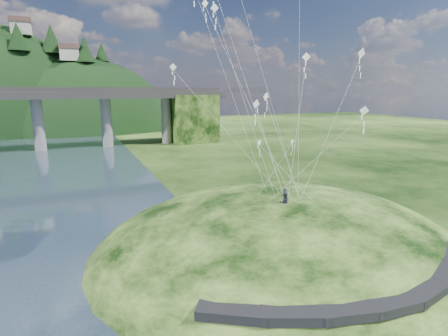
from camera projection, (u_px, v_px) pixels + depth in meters
name	position (u px, v px, depth m)	size (l,w,h in m)	color
ground	(208.00, 272.00, 27.97)	(320.00, 320.00, 0.00)	black
grass_hill	(279.00, 260.00, 33.19)	(36.00, 32.00, 13.00)	black
footpath	(375.00, 291.00, 21.68)	(22.29, 5.84, 0.83)	black
wooden_dock	(164.00, 246.00, 31.78)	(12.04, 4.58, 0.85)	#3C2618
kite_flyers	(285.00, 191.00, 29.87)	(1.70, 2.08, 1.78)	#292D36
kite_swarm	(258.00, 39.00, 30.60)	(15.22, 16.26, 20.68)	white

